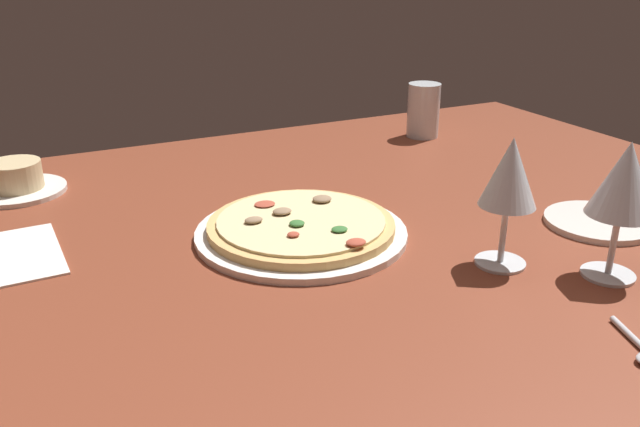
% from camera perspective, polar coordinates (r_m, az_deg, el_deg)
% --- Properties ---
extents(dining_table, '(1.50, 1.10, 0.04)m').
position_cam_1_polar(dining_table, '(0.95, 1.46, -2.46)').
color(dining_table, brown).
rests_on(dining_table, ground).
extents(pizza_main, '(0.29, 0.29, 0.03)m').
position_cam_1_polar(pizza_main, '(0.91, -1.53, -1.38)').
color(pizza_main, white).
rests_on(pizza_main, dining_table).
extents(ramekin_on_saucer, '(0.15, 0.15, 0.05)m').
position_cam_1_polar(ramekin_on_saucer, '(1.18, -24.78, 2.58)').
color(ramekin_on_saucer, silver).
rests_on(ramekin_on_saucer, dining_table).
extents(wine_glass_far, '(0.08, 0.08, 0.17)m').
position_cam_1_polar(wine_glass_far, '(0.84, 24.82, 2.43)').
color(wine_glass_far, silver).
rests_on(wine_glass_far, dining_table).
extents(wine_glass_near, '(0.07, 0.07, 0.17)m').
position_cam_1_polar(wine_glass_near, '(0.83, 16.08, 3.12)').
color(wine_glass_near, silver).
rests_on(wine_glass_near, dining_table).
extents(water_glass, '(0.07, 0.07, 0.11)m').
position_cam_1_polar(water_glass, '(1.41, 8.91, 8.48)').
color(water_glass, silver).
rests_on(water_glass, dining_table).
extents(side_plate, '(0.15, 0.15, 0.01)m').
position_cam_1_polar(side_plate, '(1.04, 22.89, -0.68)').
color(side_plate, silver).
rests_on(side_plate, dining_table).
extents(paper_menu, '(0.14, 0.18, 0.00)m').
position_cam_1_polar(paper_menu, '(0.95, -25.43, -3.39)').
color(paper_menu, white).
rests_on(paper_menu, dining_table).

